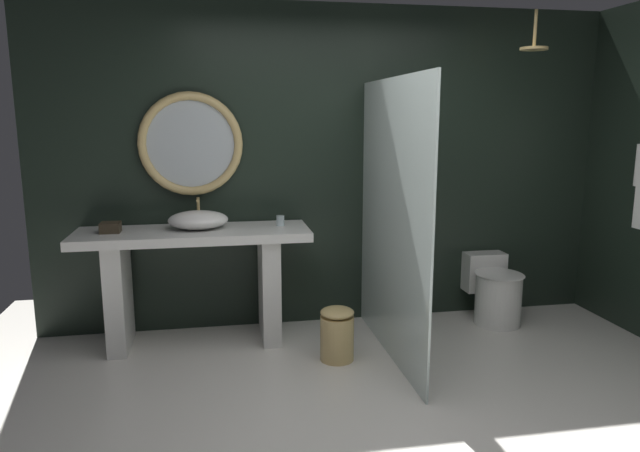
{
  "coord_description": "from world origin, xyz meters",
  "views": [
    {
      "loc": [
        -0.97,
        -2.78,
        1.73
      ],
      "look_at": [
        -0.28,
        0.99,
        0.99
      ],
      "focal_mm": 32.29,
      "sensor_mm": 36.0,
      "label": 1
    }
  ],
  "objects_px": {
    "tumbler_cup": "(280,221)",
    "round_wall_mirror": "(191,144)",
    "waste_bin": "(337,333)",
    "toilet": "(494,291)",
    "rain_shower_head": "(534,46)",
    "tissue_box": "(110,227)",
    "vessel_sink": "(198,220)"
  },
  "relations": [
    {
      "from": "vessel_sink",
      "to": "waste_bin",
      "type": "xyz_separation_m",
      "value": [
        0.96,
        -0.56,
        -0.76
      ]
    },
    {
      "from": "rain_shower_head",
      "to": "toilet",
      "type": "distance_m",
      "value": 1.99
    },
    {
      "from": "vessel_sink",
      "to": "tumbler_cup",
      "type": "xyz_separation_m",
      "value": [
        0.62,
        0.01,
        -0.03
      ]
    },
    {
      "from": "vessel_sink",
      "to": "rain_shower_head",
      "type": "bearing_deg",
      "value": -5.58
    },
    {
      "from": "toilet",
      "to": "rain_shower_head",
      "type": "bearing_deg",
      "value": -68.6
    },
    {
      "from": "waste_bin",
      "to": "toilet",
      "type": "bearing_deg",
      "value": 19.95
    },
    {
      "from": "round_wall_mirror",
      "to": "vessel_sink",
      "type": "bearing_deg",
      "value": -80.24
    },
    {
      "from": "tumbler_cup",
      "to": "toilet",
      "type": "distance_m",
      "value": 1.93
    },
    {
      "from": "tumbler_cup",
      "to": "round_wall_mirror",
      "type": "height_order",
      "value": "round_wall_mirror"
    },
    {
      "from": "round_wall_mirror",
      "to": "waste_bin",
      "type": "height_order",
      "value": "round_wall_mirror"
    },
    {
      "from": "vessel_sink",
      "to": "tissue_box",
      "type": "bearing_deg",
      "value": -177.39
    },
    {
      "from": "tumbler_cup",
      "to": "round_wall_mirror",
      "type": "relative_size",
      "value": 0.1
    },
    {
      "from": "waste_bin",
      "to": "rain_shower_head",
      "type": "bearing_deg",
      "value": 11.36
    },
    {
      "from": "tissue_box",
      "to": "round_wall_mirror",
      "type": "relative_size",
      "value": 0.18
    },
    {
      "from": "waste_bin",
      "to": "round_wall_mirror",
      "type": "bearing_deg",
      "value": 141.61
    },
    {
      "from": "toilet",
      "to": "waste_bin",
      "type": "height_order",
      "value": "toilet"
    },
    {
      "from": "vessel_sink",
      "to": "round_wall_mirror",
      "type": "xyz_separation_m",
      "value": [
        -0.04,
        0.23,
        0.56
      ]
    },
    {
      "from": "tumbler_cup",
      "to": "waste_bin",
      "type": "xyz_separation_m",
      "value": [
        0.33,
        -0.57,
        -0.73
      ]
    },
    {
      "from": "tumbler_cup",
      "to": "rain_shower_head",
      "type": "bearing_deg",
      "value": -7.7
    },
    {
      "from": "vessel_sink",
      "to": "waste_bin",
      "type": "distance_m",
      "value": 1.34
    },
    {
      "from": "vessel_sink",
      "to": "round_wall_mirror",
      "type": "bearing_deg",
      "value": 99.76
    },
    {
      "from": "vessel_sink",
      "to": "tumbler_cup",
      "type": "relative_size",
      "value": 5.55
    },
    {
      "from": "vessel_sink",
      "to": "rain_shower_head",
      "type": "height_order",
      "value": "rain_shower_head"
    },
    {
      "from": "tissue_box",
      "to": "toilet",
      "type": "relative_size",
      "value": 0.23
    },
    {
      "from": "vessel_sink",
      "to": "toilet",
      "type": "distance_m",
      "value": 2.53
    },
    {
      "from": "tissue_box",
      "to": "tumbler_cup",
      "type": "bearing_deg",
      "value": 1.78
    },
    {
      "from": "toilet",
      "to": "tissue_box",
      "type": "bearing_deg",
      "value": -179.92
    },
    {
      "from": "rain_shower_head",
      "to": "toilet",
      "type": "bearing_deg",
      "value": 111.4
    },
    {
      "from": "round_wall_mirror",
      "to": "rain_shower_head",
      "type": "height_order",
      "value": "rain_shower_head"
    },
    {
      "from": "round_wall_mirror",
      "to": "rain_shower_head",
      "type": "xyz_separation_m",
      "value": [
        2.56,
        -0.48,
        0.73
      ]
    },
    {
      "from": "tissue_box",
      "to": "waste_bin",
      "type": "xyz_separation_m",
      "value": [
        1.59,
        -0.53,
        -0.73
      ]
    },
    {
      "from": "vessel_sink",
      "to": "rain_shower_head",
      "type": "distance_m",
      "value": 2.84
    }
  ]
}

